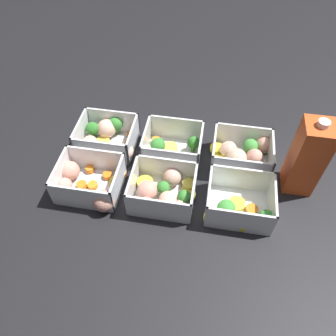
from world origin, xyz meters
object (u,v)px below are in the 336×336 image
(container_far_center, at_px, (173,148))
(container_far_right, at_px, (243,154))
(container_near_center, at_px, (164,192))
(container_near_left, at_px, (88,183))
(juice_carton, at_px, (307,158))
(container_far_left, at_px, (108,139))
(container_near_right, at_px, (239,205))

(container_far_center, relative_size, container_far_right, 0.83)
(container_near_center, height_order, container_far_center, same)
(container_near_left, distance_m, juice_carton, 0.50)
(container_far_left, height_order, container_far_center, same)
(container_near_left, height_order, container_far_left, same)
(container_near_left, height_order, container_near_center, same)
(container_near_center, bearing_deg, container_near_left, -178.43)
(container_near_right, xyz_separation_m, container_far_center, (-0.17, 0.15, 0.00))
(container_far_center, xyz_separation_m, container_far_right, (0.18, 0.01, 0.00))
(container_near_right, bearing_deg, container_near_center, 177.30)
(container_near_center, distance_m, container_far_left, 0.22)
(container_near_right, relative_size, container_far_left, 0.97)
(container_near_left, xyz_separation_m, container_far_left, (0.01, 0.15, 0.00))
(container_near_right, bearing_deg, juice_carton, 37.56)
(container_near_left, bearing_deg, container_far_right, 23.38)
(container_far_center, height_order, juice_carton, juice_carton)
(container_near_left, height_order, container_far_center, same)
(container_far_left, height_order, container_far_right, same)
(container_near_left, relative_size, juice_carton, 0.83)
(juice_carton, bearing_deg, container_far_right, 158.10)
(container_near_center, distance_m, container_near_right, 0.17)
(container_far_center, height_order, container_far_right, same)
(container_near_right, distance_m, juice_carton, 0.18)
(container_near_left, relative_size, container_near_right, 1.12)
(container_near_left, xyz_separation_m, container_far_right, (0.35, 0.15, 0.00))
(container_far_right, bearing_deg, container_near_left, -156.62)
(container_near_left, relative_size, container_near_center, 1.11)
(container_near_left, bearing_deg, container_near_center, 1.57)
(container_far_left, bearing_deg, juice_carton, -5.50)
(container_near_center, xyz_separation_m, container_far_left, (-0.17, 0.14, 0.00))
(container_near_center, xyz_separation_m, container_near_right, (0.17, -0.01, 0.00))
(container_far_right, bearing_deg, container_far_left, -178.96)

